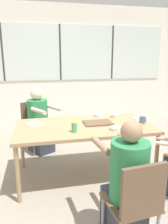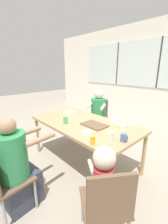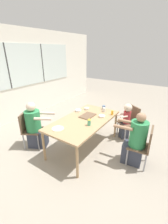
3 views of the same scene
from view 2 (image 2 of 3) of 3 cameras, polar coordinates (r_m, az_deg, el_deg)
ground_plane at (r=2.76m, az=0.00°, el=-18.42°), size 16.00×16.00×0.00m
wall_back_with_windows at (r=4.56m, az=26.52°, el=12.81°), size 8.40×0.08×2.80m
dining_table at (r=2.44m, az=0.00°, el=-5.28°), size 1.78×0.95×0.73m
chair_for_woman_green_shirt at (r=1.88m, az=-29.07°, el=-21.00°), size 0.44×0.44×0.84m
chair_for_man_blue_shirt at (r=3.70m, az=5.86°, el=-0.70°), size 0.55×0.55×0.84m
chair_for_toddler at (r=1.47m, az=8.79°, el=-31.09°), size 0.56×0.56×0.84m
person_woman_green_shirt at (r=1.92m, az=-24.20°, el=-19.32°), size 0.39×0.63×1.12m
person_man_blue_shirt at (r=3.54m, az=5.32°, el=-1.55°), size 0.60×0.70×1.11m
person_toddler at (r=1.58m, az=6.97°, el=-27.50°), size 0.37×0.33×0.94m
food_tray_dark at (r=2.31m, az=4.00°, el=-4.94°), size 0.38×0.26×0.02m
coffee_mug at (r=1.87m, az=14.97°, el=-9.39°), size 0.08×0.08×0.10m
sippy_cup at (r=2.38m, az=-7.08°, el=-2.55°), size 0.07×0.07×0.16m
juice_glass at (r=1.75m, az=3.37°, el=-10.67°), size 0.06×0.06×0.10m
milk_carton_small at (r=1.88m, az=10.19°, el=-8.88°), size 0.06×0.06×0.10m
bowl_white_shallow at (r=2.29m, az=14.35°, el=-5.21°), size 0.13×0.13×0.05m
bowl_cereal at (r=2.49m, az=11.37°, el=-3.27°), size 0.14×0.14×0.05m
bowl_fruit at (r=2.01m, az=1.05°, el=-7.89°), size 0.15×0.15×0.04m
plate_tortillas at (r=3.00m, az=-5.54°, el=0.00°), size 0.24×0.24×0.01m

